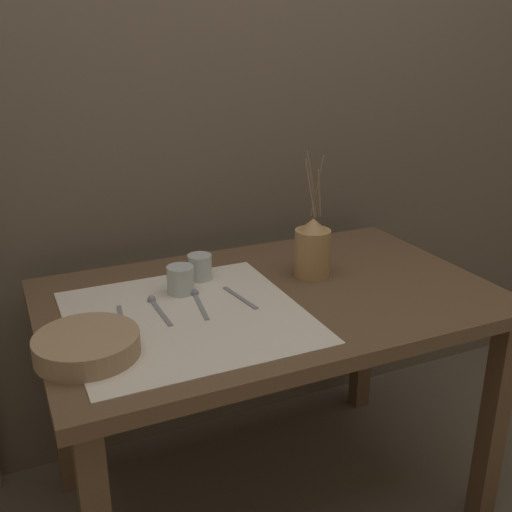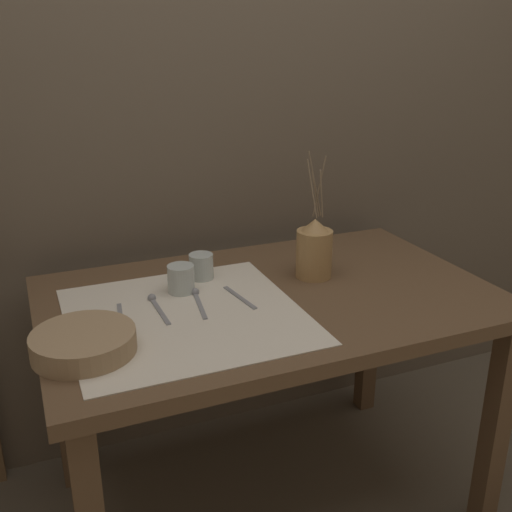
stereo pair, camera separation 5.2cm
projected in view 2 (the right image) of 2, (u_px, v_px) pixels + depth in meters
The scene contains 12 objects.
ground_plane at pixel (268, 500), 1.94m from camera, with size 12.00×12.00×0.00m, color brown.
stone_wall_back at pixel (209, 104), 1.96m from camera, with size 7.00×0.06×2.40m.
wooden_table at pixel (270, 323), 1.72m from camera, with size 1.26×0.79×0.73m.
linen_cloth at pixel (186, 315), 1.55m from camera, with size 0.59×0.59×0.00m.
pitcher_with_flowers at pixel (314, 250), 1.78m from camera, with size 0.11×0.11×0.38m.
wooden_bowl at pixel (84, 343), 1.36m from camera, with size 0.24×0.24×0.05m.
glass_tumbler_near at pixel (181, 279), 1.68m from camera, with size 0.08×0.08×0.08m.
glass_tumbler_far at pixel (201, 266), 1.77m from camera, with size 0.07×0.07×0.07m.
fork_inner at pixel (121, 318), 1.53m from camera, with size 0.03×0.17×0.00m.
spoon_outer at pixel (155, 303), 1.61m from camera, with size 0.02×0.18×0.02m.
spoon_inner at pixel (197, 297), 1.65m from camera, with size 0.04×0.18×0.02m.
knife_center at pixel (240, 298), 1.65m from camera, with size 0.04×0.17×0.00m.
Camera 2 is at (-0.63, -1.41, 1.42)m, focal length 42.00 mm.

